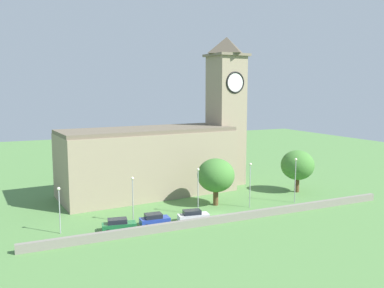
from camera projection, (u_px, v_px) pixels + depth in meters
ground_plane at (181, 193)px, 76.78m from camera, size 200.00×200.00×0.00m
church at (164, 151)px, 77.41m from camera, size 37.83×15.44×30.00m
quay_barrier at (229, 218)px, 60.13m from camera, size 58.32×0.70×1.16m
car_green at (119, 225)px, 56.02m from camera, size 4.89×2.67×1.79m
car_blue at (154, 219)px, 58.33m from camera, size 4.33×2.39×1.80m
car_white at (193, 216)px, 60.18m from camera, size 4.78×2.50×1.76m
streetlamp_west_end at (59, 202)px, 54.66m from camera, size 0.44×0.44×6.46m
streetlamp_west_mid at (133, 192)px, 59.01m from camera, size 0.44×0.44×6.90m
streetlamp_central at (198, 184)px, 63.09m from camera, size 0.44×0.44×7.40m
streetlamp_east_mid at (250, 178)px, 66.89m from camera, size 0.44×0.44×7.53m
streetlamp_east_end at (295, 173)px, 69.87m from camera, size 0.44×0.44×7.81m
tree_by_tower at (216, 175)px, 68.30m from camera, size 6.31×6.31×8.01m
tree_riverside_east at (298, 165)px, 77.27m from camera, size 6.30×6.30×8.07m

